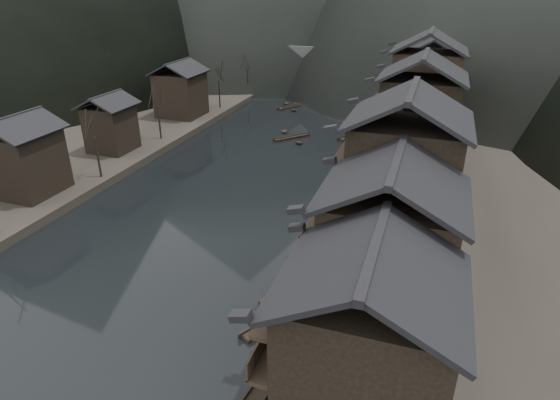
% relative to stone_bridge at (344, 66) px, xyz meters
% --- Properties ---
extents(water, '(300.00, 300.00, 0.00)m').
position_rel_stone_bridge_xyz_m(water, '(0.00, -72.00, -5.11)').
color(water, black).
rests_on(water, ground).
extents(left_bank, '(40.00, 200.00, 1.20)m').
position_rel_stone_bridge_xyz_m(left_bank, '(-35.00, -32.00, -4.51)').
color(left_bank, '#2D2823').
rests_on(left_bank, ground).
extents(stilt_houses, '(9.00, 67.60, 16.68)m').
position_rel_stone_bridge_xyz_m(stilt_houses, '(17.28, -52.51, 3.82)').
color(stilt_houses, black).
rests_on(stilt_houses, ground).
extents(left_houses, '(8.10, 53.20, 8.73)m').
position_rel_stone_bridge_xyz_m(left_houses, '(-20.50, -51.88, 0.55)').
color(left_houses, black).
rests_on(left_houses, left_bank).
extents(bare_trees, '(3.33, 73.52, 6.65)m').
position_rel_stone_bridge_xyz_m(bare_trees, '(-17.00, -47.13, 0.94)').
color(bare_trees, black).
rests_on(bare_trees, left_bank).
extents(moored_sampans, '(2.81, 62.04, 0.47)m').
position_rel_stone_bridge_xyz_m(moored_sampans, '(11.94, -51.60, -4.91)').
color(moored_sampans, black).
rests_on(moored_sampans, water).
extents(midriver_boats, '(17.82, 35.28, 0.45)m').
position_rel_stone_bridge_xyz_m(midriver_boats, '(-0.57, -20.71, -4.91)').
color(midriver_boats, black).
rests_on(midriver_boats, water).
extents(stone_bridge, '(40.00, 6.00, 9.00)m').
position_rel_stone_bridge_xyz_m(stone_bridge, '(0.00, 0.00, 0.00)').
color(stone_bridge, '#4C4C4F').
rests_on(stone_bridge, ground).
extents(hero_sampan, '(3.32, 4.77, 0.44)m').
position_rel_stone_bridge_xyz_m(hero_sampan, '(10.16, -72.60, -4.91)').
color(hero_sampan, black).
rests_on(hero_sampan, water).
extents(cargo_heap, '(1.11, 1.45, 0.67)m').
position_rel_stone_bridge_xyz_m(cargo_heap, '(10.04, -72.40, -4.34)').
color(cargo_heap, black).
rests_on(cargo_heap, hero_sampan).
extents(boatman, '(0.66, 0.64, 1.53)m').
position_rel_stone_bridge_xyz_m(boatman, '(11.07, -74.12, -3.91)').
color(boatman, slate).
rests_on(boatman, hero_sampan).
extents(bamboo_pole, '(1.35, 2.21, 3.79)m').
position_rel_stone_bridge_xyz_m(bamboo_pole, '(11.27, -74.12, -1.25)').
color(bamboo_pole, '#8C7A51').
rests_on(bamboo_pole, boatman).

